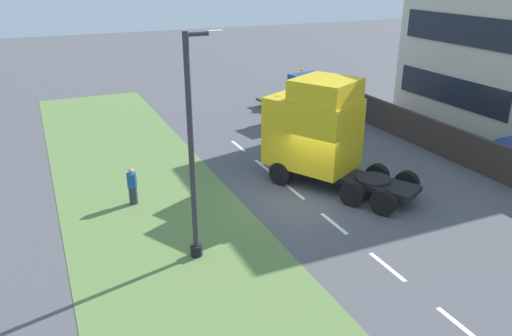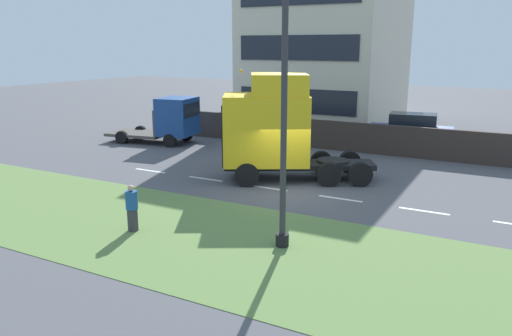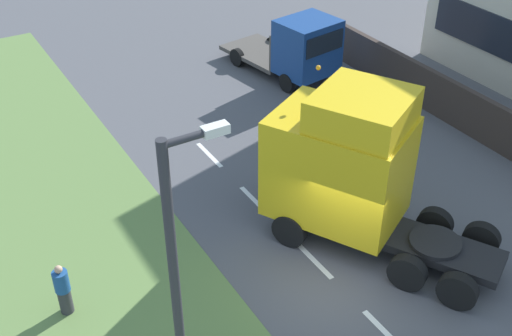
{
  "view_description": "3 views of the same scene",
  "coord_description": "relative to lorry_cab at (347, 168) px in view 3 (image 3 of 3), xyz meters",
  "views": [
    {
      "loc": [
        -9.52,
        -16.34,
        9.07
      ],
      "look_at": [
        -2.81,
        -1.33,
        2.38
      ],
      "focal_mm": 35.0,
      "sensor_mm": 36.0,
      "label": 1
    },
    {
      "loc": [
        -18.2,
        -8.28,
        5.89
      ],
      "look_at": [
        -2.02,
        0.4,
        1.38
      ],
      "focal_mm": 35.0,
      "sensor_mm": 36.0,
      "label": 2
    },
    {
      "loc": [
        -8.38,
        -9.99,
        12.27
      ],
      "look_at": [
        -1.25,
        1.97,
        2.94
      ],
      "focal_mm": 45.0,
      "sensor_mm": 36.0,
      "label": 3
    }
  ],
  "objects": [
    {
      "name": "flatbed_truck",
      "position": [
        4.68,
        9.2,
        -0.87
      ],
      "size": [
        3.14,
        5.86,
        2.84
      ],
      "rotation": [
        0.0,
        0.0,
        3.3
      ],
      "color": "navy",
      "rests_on": "ground"
    },
    {
      "name": "lamp_post",
      "position": [
        -6.76,
        -3.75,
        0.96
      ],
      "size": [
        1.32,
        0.4,
        7.36
      ],
      "color": "black",
      "rests_on": "ground"
    },
    {
      "name": "lorry_cab",
      "position": [
        0.0,
        0.0,
        0.0
      ],
      "size": [
        5.38,
        6.87,
        4.86
      ],
      "rotation": [
        0.0,
        0.0,
        0.5
      ],
      "color": "black",
      "rests_on": "ground"
    },
    {
      "name": "ground_plane",
      "position": [
        -1.37,
        -1.42,
        -2.37
      ],
      "size": [
        120.0,
        120.0,
        0.0
      ],
      "primitive_type": "plane",
      "color": "#515156",
      "rests_on": "ground"
    },
    {
      "name": "lane_markings",
      "position": [
        -1.37,
        -2.12,
        -2.37
      ],
      "size": [
        0.16,
        17.8,
        0.0
      ],
      "color": "white",
      "rests_on": "ground"
    },
    {
      "name": "pedestrian",
      "position": [
        -7.94,
        1.1,
        -1.61
      ],
      "size": [
        0.39,
        0.39,
        1.55
      ],
      "color": "#333338",
      "rests_on": "ground"
    }
  ]
}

